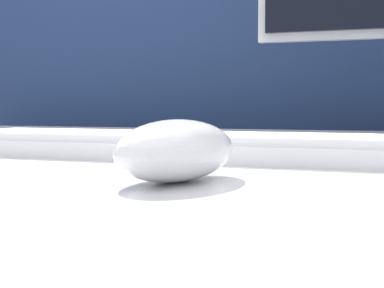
% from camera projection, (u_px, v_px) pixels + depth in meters
% --- Properties ---
extents(partition_panel, '(5.00, 0.03, 1.40)m').
position_uv_depth(partition_panel, '(333.00, 141.00, 1.23)').
color(partition_panel, navy).
rests_on(partition_panel, ground_plane).
extents(computer_mouse_near, '(0.09, 0.12, 0.04)m').
position_uv_depth(computer_mouse_near, '(177.00, 150.00, 0.36)').
color(computer_mouse_near, white).
rests_on(computer_mouse_near, desk).
extents(keyboard, '(0.46, 0.12, 0.02)m').
position_uv_depth(keyboard, '(161.00, 145.00, 0.53)').
color(keyboard, white).
rests_on(keyboard, desk).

